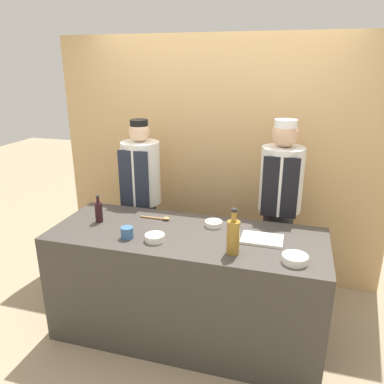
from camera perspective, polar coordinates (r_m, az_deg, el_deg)
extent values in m
plane|color=tan|center=(3.36, -0.80, -20.45)|extent=(14.00, 14.00, 0.00)
cube|color=tan|center=(3.81, 4.07, 4.80)|extent=(3.27, 0.18, 2.40)
cube|color=#3D3833|center=(3.09, -0.84, -13.93)|extent=(2.10, 0.80, 0.91)
cylinder|color=white|center=(2.75, -5.68, -6.94)|extent=(0.14, 0.14, 0.05)
cylinder|color=green|center=(2.75, -5.69, -6.61)|extent=(0.12, 0.12, 0.02)
cylinder|color=white|center=(2.99, 3.30, -4.83)|extent=(0.14, 0.14, 0.04)
cylinder|color=silver|center=(2.98, 3.31, -4.57)|extent=(0.11, 0.11, 0.01)
cylinder|color=white|center=(2.55, 15.41, -9.79)|extent=(0.17, 0.17, 0.05)
cylinder|color=red|center=(2.54, 15.45, -9.43)|extent=(0.14, 0.14, 0.02)
cube|color=white|center=(2.80, 10.61, -7.08)|extent=(0.30, 0.21, 0.02)
cylinder|color=black|center=(3.13, -14.01, -3.03)|extent=(0.06, 0.06, 0.16)
cylinder|color=black|center=(3.10, -14.17, -1.21)|extent=(0.02, 0.02, 0.05)
cylinder|color=black|center=(3.09, -14.22, -0.66)|extent=(0.03, 0.03, 0.01)
cylinder|color=olive|center=(2.55, 6.29, -6.90)|extent=(0.09, 0.09, 0.23)
cylinder|color=olive|center=(2.49, 6.41, -3.74)|extent=(0.04, 0.04, 0.07)
cylinder|color=black|center=(2.47, 6.45, -2.77)|extent=(0.04, 0.04, 0.02)
cylinder|color=#386093|center=(2.82, -9.86, -6.11)|extent=(0.09, 0.09, 0.09)
cylinder|color=#B2844C|center=(3.14, -6.07, -3.92)|extent=(0.21, 0.02, 0.02)
ellipsoid|color=#B2844C|center=(3.10, -3.95, -4.03)|extent=(0.06, 0.04, 0.02)
cylinder|color=#28282D|center=(3.85, -7.28, -7.48)|extent=(0.26, 0.26, 0.85)
cylinder|color=white|center=(3.59, -7.75, 2.93)|extent=(0.36, 0.36, 0.60)
cube|color=#232838|center=(3.45, -8.86, 1.78)|extent=(0.29, 0.02, 0.55)
sphere|color=beige|center=(3.50, -8.04, 9.15)|extent=(0.19, 0.19, 0.19)
cylinder|color=black|center=(3.49, -8.10, 10.32)|extent=(0.16, 0.16, 0.07)
cylinder|color=#28282D|center=(3.57, 12.55, -9.46)|extent=(0.26, 0.26, 0.92)
cylinder|color=silver|center=(3.29, 13.46, 1.91)|extent=(0.36, 0.36, 0.56)
cube|color=black|center=(3.13, 13.25, 0.63)|extent=(0.29, 0.02, 0.51)
sphere|color=tan|center=(3.20, 14.00, 8.56)|extent=(0.22, 0.22, 0.22)
cylinder|color=white|center=(3.19, 14.11, 10.01)|extent=(0.19, 0.19, 0.08)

